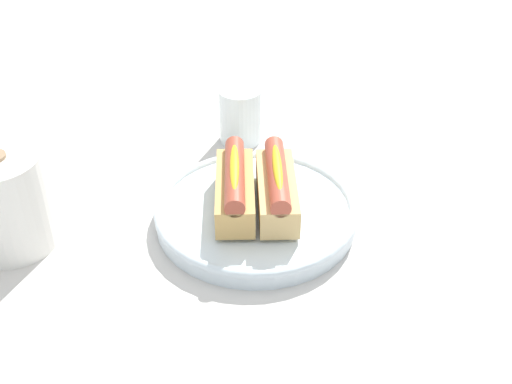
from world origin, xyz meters
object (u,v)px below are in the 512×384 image
at_px(hotdog_front, 277,187).
at_px(hotdog_back, 235,187).
at_px(paper_towel_roll, 6,202).
at_px(serving_bowl, 256,212).
at_px(water_glass, 240,117).

distance_m(hotdog_front, hotdog_back, 0.06).
xyz_separation_m(hotdog_back, paper_towel_roll, (0.00, 0.29, 0.01)).
bearing_deg(serving_bowl, water_glass, -2.27).
height_order(serving_bowl, hotdog_front, hotdog_front).
xyz_separation_m(hotdog_back, water_glass, (0.21, -0.04, -0.01)).
distance_m(hotdog_back, paper_towel_roll, 0.29).
bearing_deg(hotdog_back, hotdog_front, -97.59).
bearing_deg(water_glass, hotdog_back, 170.43).
bearing_deg(hotdog_front, serving_bowl, 82.41).
bearing_deg(hotdog_front, paper_towel_roll, 88.56).
relative_size(hotdog_back, paper_towel_roll, 1.16).
bearing_deg(paper_towel_roll, hotdog_front, -91.44).
distance_m(hotdog_front, water_glass, 0.22).
xyz_separation_m(hotdog_front, water_glass, (0.22, 0.02, -0.01)).
xyz_separation_m(serving_bowl, hotdog_front, (-0.00, -0.03, 0.04)).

